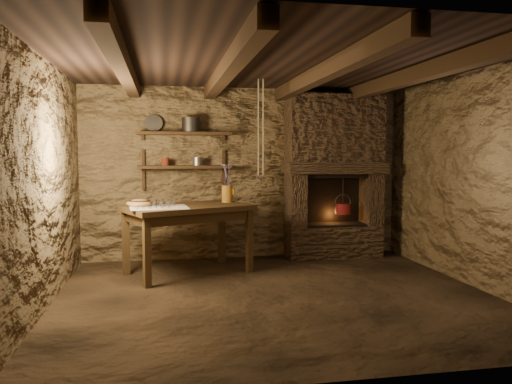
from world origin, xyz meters
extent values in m
plane|color=black|center=(0.00, 0.00, 0.00)|extent=(4.50, 4.50, 0.00)
cube|color=brown|center=(0.00, 2.00, 1.20)|extent=(4.50, 0.04, 2.40)
cube|color=brown|center=(0.00, -2.00, 1.20)|extent=(4.50, 0.04, 2.40)
cube|color=brown|center=(-2.25, 0.00, 1.20)|extent=(0.04, 4.00, 2.40)
cube|color=brown|center=(2.25, 0.00, 1.20)|extent=(0.04, 4.00, 2.40)
cube|color=black|center=(0.00, 0.00, 2.40)|extent=(4.50, 4.00, 0.04)
cube|color=black|center=(-1.50, 0.00, 2.31)|extent=(0.14, 3.95, 0.16)
cube|color=black|center=(-0.50, 0.00, 2.31)|extent=(0.14, 3.95, 0.16)
cube|color=black|center=(0.50, 0.00, 2.31)|extent=(0.14, 3.95, 0.16)
cube|color=black|center=(1.50, 0.00, 2.31)|extent=(0.14, 3.95, 0.16)
cube|color=black|center=(-0.85, 1.84, 1.30)|extent=(1.25, 0.30, 0.04)
cube|color=black|center=(-0.85, 1.84, 1.75)|extent=(1.25, 0.30, 0.04)
cube|color=#332419|center=(1.25, 1.77, 0.23)|extent=(1.35, 0.45, 0.45)
cube|color=#332419|center=(0.69, 1.77, 0.82)|extent=(0.23, 0.45, 0.75)
cube|color=#332419|center=(1.81, 1.77, 0.82)|extent=(0.23, 0.45, 0.75)
cube|color=#332419|center=(1.25, 1.74, 1.28)|extent=(1.43, 0.51, 0.16)
cube|color=#332419|center=(1.25, 1.77, 1.83)|extent=(1.35, 0.45, 0.94)
cube|color=black|center=(1.25, 1.96, 0.82)|extent=(0.90, 0.06, 0.75)
cube|color=#312211|center=(-0.84, 1.14, 0.82)|extent=(1.70, 1.36, 0.06)
cube|color=#312211|center=(-0.84, 1.14, 0.72)|extent=(1.53, 1.19, 0.11)
cube|color=silver|center=(-1.19, 0.92, 0.85)|extent=(0.71, 0.59, 0.01)
cylinder|color=#AD6E21|center=(-0.32, 1.41, 0.96)|extent=(0.18, 0.18, 0.22)
torus|color=#AD6E21|center=(-0.25, 1.41, 0.98)|extent=(0.02, 0.12, 0.12)
ellipsoid|color=#9F7345|center=(-1.42, 1.11, 0.88)|extent=(0.33, 0.33, 0.11)
cylinder|color=#292724|center=(-0.76, 1.84, 1.86)|extent=(0.27, 0.27, 0.18)
cylinder|color=#A0A09B|center=(-1.25, 1.94, 1.89)|extent=(0.25, 0.12, 0.24)
cylinder|color=#5D1C12|center=(-1.11, 1.84, 1.37)|extent=(0.12, 0.12, 0.10)
cylinder|color=maroon|center=(1.37, 1.72, 0.70)|extent=(0.22, 0.22, 0.15)
torus|color=#292724|center=(1.37, 1.72, 0.79)|extent=(0.24, 0.02, 0.24)
cylinder|color=#292724|center=(1.37, 1.72, 0.94)|extent=(0.01, 0.01, 0.44)
camera|label=1|loc=(-1.14, -4.99, 1.49)|focal=35.00mm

